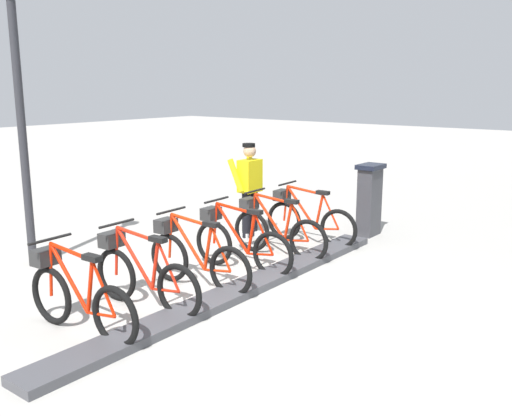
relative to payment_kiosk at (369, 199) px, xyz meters
name	(u,v)px	position (x,y,z in m)	size (l,w,h in m)	color
ground_plane	(241,293)	(-0.05, 3.67, -0.67)	(60.00, 60.00, 0.00)	#ABA7A0
dock_rail_base	(241,290)	(-0.05, 3.67, -0.62)	(0.44, 6.26, 0.10)	#47474C
payment_kiosk	(369,199)	(0.00, 0.00, 0.00)	(0.36, 0.52, 1.28)	#38383D
bike_docked_0	(307,219)	(0.57, 1.15, -0.24)	(1.72, 0.54, 1.02)	black
bike_docked_1	(275,229)	(0.57, 2.06, -0.24)	(1.72, 0.54, 1.02)	black
bike_docked_2	(238,242)	(0.57, 2.97, -0.24)	(1.72, 0.54, 1.02)	black
bike_docked_3	(194,257)	(0.57, 3.87, -0.24)	(1.72, 0.54, 1.02)	black
bike_docked_4	(142,274)	(0.57, 4.78, -0.24)	(1.72, 0.54, 1.02)	black
bike_docked_5	(77,296)	(0.57, 5.69, -0.24)	(1.72, 0.54, 1.02)	black
worker_near_rack	(249,187)	(1.59, 1.42, 0.24)	(0.46, 0.62, 1.66)	white
lamp_post	(18,82)	(3.14, 4.67, 2.01)	(0.32, 0.32, 4.11)	#2D2D33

